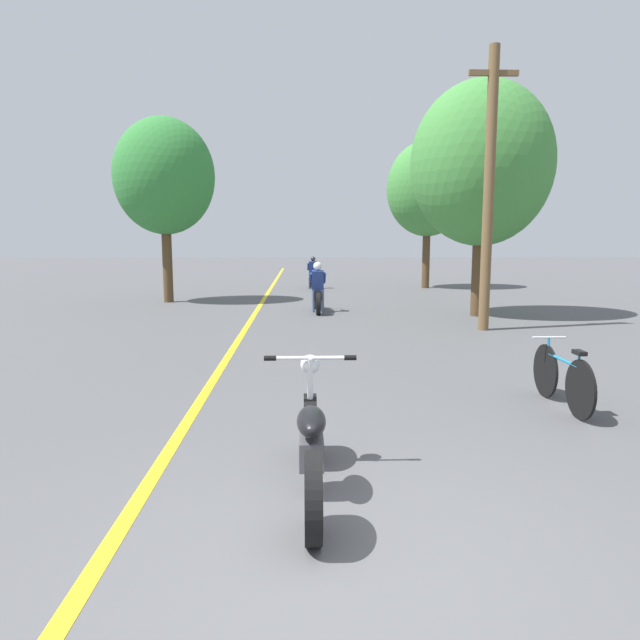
{
  "coord_description": "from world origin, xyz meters",
  "views": [
    {
      "loc": [
        -0.35,
        -3.44,
        2.13
      ],
      "look_at": [
        -0.08,
        5.08,
        0.9
      ],
      "focal_mm": 32.0,
      "sensor_mm": 36.0,
      "label": 1
    }
  ],
  "objects_px": {
    "motorcycle_foreground": "(311,444)",
    "motorcycle_rider_far": "(313,276)",
    "roadside_tree_right_near": "(482,164)",
    "roadside_tree_right_far": "(428,189)",
    "motorcycle_rider_lead": "(318,293)",
    "bicycle_parked": "(562,378)",
    "utility_pole": "(489,188)",
    "roadside_tree_left": "(164,177)"
  },
  "relations": [
    {
      "from": "utility_pole",
      "to": "roadside_tree_right_near",
      "type": "height_order",
      "value": "utility_pole"
    },
    {
      "from": "roadside_tree_right_near",
      "to": "motorcycle_foreground",
      "type": "xyz_separation_m",
      "value": [
        -4.72,
        -10.9,
        -3.65
      ]
    },
    {
      "from": "roadside_tree_right_far",
      "to": "bicycle_parked",
      "type": "distance_m",
      "value": 17.94
    },
    {
      "from": "roadside_tree_right_near",
      "to": "motorcycle_rider_far",
      "type": "xyz_separation_m",
      "value": [
        -4.34,
        8.7,
        -3.56
      ]
    },
    {
      "from": "motorcycle_rider_lead",
      "to": "bicycle_parked",
      "type": "distance_m",
      "value": 9.93
    },
    {
      "from": "motorcycle_rider_lead",
      "to": "motorcycle_rider_far",
      "type": "bearing_deg",
      "value": 89.93
    },
    {
      "from": "utility_pole",
      "to": "roadside_tree_left",
      "type": "height_order",
      "value": "utility_pole"
    },
    {
      "from": "motorcycle_rider_lead",
      "to": "motorcycle_foreground",
      "type": "bearing_deg",
      "value": -91.79
    },
    {
      "from": "bicycle_parked",
      "to": "roadside_tree_right_near",
      "type": "bearing_deg",
      "value": 79.92
    },
    {
      "from": "utility_pole",
      "to": "bicycle_parked",
      "type": "height_order",
      "value": "utility_pole"
    },
    {
      "from": "roadside_tree_right_near",
      "to": "roadside_tree_right_far",
      "type": "relative_size",
      "value": 1.02
    },
    {
      "from": "roadside_tree_right_far",
      "to": "bicycle_parked",
      "type": "relative_size",
      "value": 3.65
    },
    {
      "from": "roadside_tree_right_near",
      "to": "roadside_tree_right_far",
      "type": "height_order",
      "value": "roadside_tree_right_near"
    },
    {
      "from": "utility_pole",
      "to": "motorcycle_rider_lead",
      "type": "xyz_separation_m",
      "value": [
        -3.78,
        3.4,
        -2.7
      ]
    },
    {
      "from": "utility_pole",
      "to": "motorcycle_rider_lead",
      "type": "distance_m",
      "value": 5.75
    },
    {
      "from": "motorcycle_foreground",
      "to": "utility_pole",
      "type": "bearing_deg",
      "value": 63.89
    },
    {
      "from": "motorcycle_rider_lead",
      "to": "bicycle_parked",
      "type": "bearing_deg",
      "value": -73.45
    },
    {
      "from": "roadside_tree_left",
      "to": "motorcycle_rider_lead",
      "type": "relative_size",
      "value": 3.02
    },
    {
      "from": "roadside_tree_right_far",
      "to": "bicycle_parked",
      "type": "height_order",
      "value": "roadside_tree_right_far"
    },
    {
      "from": "roadside_tree_right_near",
      "to": "motorcycle_rider_lead",
      "type": "relative_size",
      "value": 3.15
    },
    {
      "from": "motorcycle_rider_lead",
      "to": "bicycle_parked",
      "type": "height_order",
      "value": "motorcycle_rider_lead"
    },
    {
      "from": "utility_pole",
      "to": "roadside_tree_right_far",
      "type": "distance_m",
      "value": 11.38
    },
    {
      "from": "utility_pole",
      "to": "motorcycle_rider_far",
      "type": "bearing_deg",
      "value": 108.72
    },
    {
      "from": "roadside_tree_right_near",
      "to": "motorcycle_rider_lead",
      "type": "height_order",
      "value": "roadside_tree_right_near"
    },
    {
      "from": "motorcycle_rider_lead",
      "to": "roadside_tree_right_near",
      "type": "bearing_deg",
      "value": -12.63
    },
    {
      "from": "roadside_tree_right_far",
      "to": "roadside_tree_right_near",
      "type": "bearing_deg",
      "value": -93.23
    },
    {
      "from": "motorcycle_rider_far",
      "to": "roadside_tree_right_near",
      "type": "bearing_deg",
      "value": -63.5
    },
    {
      "from": "motorcycle_foreground",
      "to": "bicycle_parked",
      "type": "relative_size",
      "value": 1.27
    },
    {
      "from": "roadside_tree_right_far",
      "to": "bicycle_parked",
      "type": "bearing_deg",
      "value": -96.62
    },
    {
      "from": "motorcycle_foreground",
      "to": "motorcycle_rider_far",
      "type": "relative_size",
      "value": 1.1
    },
    {
      "from": "motorcycle_rider_far",
      "to": "motorcycle_rider_lead",
      "type": "bearing_deg",
      "value": -90.07
    },
    {
      "from": "roadside_tree_right_far",
      "to": "motorcycle_foreground",
      "type": "height_order",
      "value": "roadside_tree_right_far"
    },
    {
      "from": "utility_pole",
      "to": "bicycle_parked",
      "type": "bearing_deg",
      "value": -98.84
    },
    {
      "from": "motorcycle_foreground",
      "to": "bicycle_parked",
      "type": "distance_m",
      "value": 3.97
    },
    {
      "from": "utility_pole",
      "to": "roadside_tree_right_far",
      "type": "bearing_deg",
      "value": 84.6
    },
    {
      "from": "roadside_tree_right_far",
      "to": "motorcycle_rider_far",
      "type": "distance_m",
      "value": 6.07
    },
    {
      "from": "motorcycle_foreground",
      "to": "roadside_tree_right_near",
      "type": "bearing_deg",
      "value": 66.58
    },
    {
      "from": "utility_pole",
      "to": "roadside_tree_left",
      "type": "distance_m",
      "value": 10.69
    },
    {
      "from": "roadside_tree_right_far",
      "to": "motorcycle_rider_lead",
      "type": "relative_size",
      "value": 3.1
    },
    {
      "from": "motorcycle_rider_lead",
      "to": "bicycle_parked",
      "type": "xyz_separation_m",
      "value": [
        2.83,
        -9.52,
        -0.17
      ]
    },
    {
      "from": "motorcycle_foreground",
      "to": "roadside_tree_right_far",
      "type": "bearing_deg",
      "value": 75.21
    },
    {
      "from": "roadside_tree_left",
      "to": "motorcycle_foreground",
      "type": "xyz_separation_m",
      "value": [
        4.56,
        -14.61,
        -3.68
      ]
    }
  ]
}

